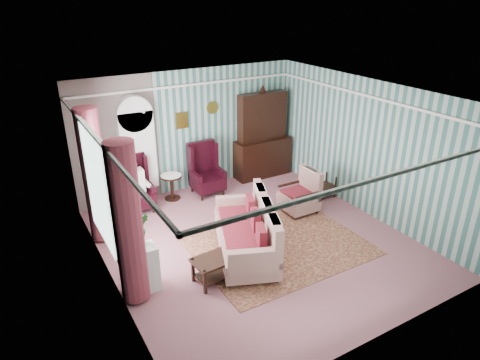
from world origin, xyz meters
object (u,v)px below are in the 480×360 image
plant_stand (141,270)px  nest_table (324,186)px  wingback_right (207,170)px  sofa (245,228)px  floral_armchair (299,190)px  round_side_table (172,187)px  coffee_table (218,268)px  seated_woman (135,186)px  dresser_hutch (263,133)px  bookcase (138,156)px  wingback_left (135,185)px

plant_stand → nest_table: bearing=13.8°
wingback_right → plant_stand: size_ratio=1.56×
sofa → floral_armchair: 2.07m
round_side_table → sofa: size_ratio=0.28×
nest_table → wingback_right: bearing=146.3°
sofa → coffee_table: size_ratio=2.47×
seated_woman → floral_armchair: seated_woman is taller
dresser_hutch → round_side_table: 2.75m
bookcase → floral_armchair: bookcase is taller
dresser_hutch → wingback_right: (-1.75, -0.27, -0.55)m
wingback_left → sofa: wingback_left is taller
wingback_right → plant_stand: (-2.55, -2.75, -0.22)m
round_side_table → seated_woman: bearing=-170.5°
seated_woman → nest_table: (4.07, -1.55, -0.32)m
coffee_table → sofa: bearing=29.3°
sofa → dresser_hutch: bearing=-15.7°
seated_woman → wingback_left: bearing=0.0°
nest_table → floral_armchair: (-0.98, -0.30, 0.24)m
nest_table → floral_armchair: floral_armchair is taller
seated_woman → round_side_table: 0.96m
round_side_table → nest_table: size_ratio=1.11×
round_side_table → wingback_right: bearing=-10.0°
dresser_hutch → wingback_left: (-3.50, -0.27, -0.55)m
round_side_table → floral_armchair: (2.19, -2.00, 0.21)m
wingback_right → coffee_table: (-1.33, -3.12, -0.41)m
round_side_table → plant_stand: size_ratio=0.75×
plant_stand → sofa: sofa is taller
wingback_left → sofa: size_ratio=0.58×
wingback_left → floral_armchair: 3.60m
round_side_table → nest_table: round_side_table is taller
sofa → coffee_table: (-0.78, -0.44, -0.33)m
bookcase → seated_woman: 0.70m
plant_stand → wingback_left: bearing=73.8°
wingback_left → seated_woman: bearing=0.0°
plant_stand → seated_woman: bearing=73.8°
dresser_hutch → coffee_table: 4.68m
wingback_right → plant_stand: wingback_right is taller
bookcase → nest_table: size_ratio=4.15×
bookcase → wingback_right: (1.50, -0.39, -0.50)m
plant_stand → coffee_table: plant_stand is taller
sofa → floral_armchair: sofa is taller
dresser_hutch → seated_woman: 3.56m
bookcase → sofa: (0.95, -3.08, -0.57)m
dresser_hutch → wingback_left: bearing=-175.6°
dresser_hutch → plant_stand: dresser_hutch is taller
dresser_hutch → floral_armchair: dresser_hutch is taller
floral_armchair → plant_stand: bearing=103.6°
wingback_left → floral_armchair: bearing=-30.9°
dresser_hutch → plant_stand: (-4.30, -3.02, -0.78)m
wingback_left → dresser_hutch: bearing=4.4°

